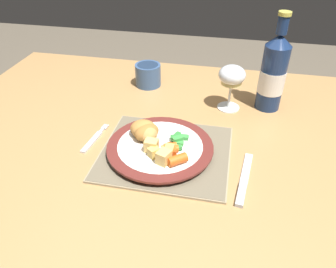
% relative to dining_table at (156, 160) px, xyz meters
% --- Properties ---
extents(dining_table, '(1.29, 0.97, 0.74)m').
position_rel_dining_table_xyz_m(dining_table, '(0.00, 0.00, 0.00)').
color(dining_table, '#AD7F4C').
rests_on(dining_table, ground).
extents(placemat, '(0.32, 0.28, 0.01)m').
position_rel_dining_table_xyz_m(placemat, '(0.04, -0.07, 0.09)').
color(placemat, gray).
rests_on(placemat, dining_table).
extents(dinner_plate, '(0.27, 0.27, 0.02)m').
position_rel_dining_table_xyz_m(dinner_plate, '(0.03, -0.07, 0.10)').
color(dinner_plate, white).
rests_on(dinner_plate, placemat).
extents(breaded_croquettes, '(0.09, 0.09, 0.04)m').
position_rel_dining_table_xyz_m(breaded_croquettes, '(-0.01, -0.05, 0.13)').
color(breaded_croquettes, '#A87033').
rests_on(breaded_croquettes, dinner_plate).
extents(green_beans_pile, '(0.05, 0.09, 0.02)m').
position_rel_dining_table_xyz_m(green_beans_pile, '(0.07, -0.05, 0.12)').
color(green_beans_pile, '#4CA84C').
rests_on(green_beans_pile, dinner_plate).
extents(glazed_carrots, '(0.07, 0.09, 0.02)m').
position_rel_dining_table_xyz_m(glazed_carrots, '(0.07, -0.11, 0.12)').
color(glazed_carrots, orange).
rests_on(glazed_carrots, dinner_plate).
extents(fork, '(0.03, 0.13, 0.01)m').
position_rel_dining_table_xyz_m(fork, '(-0.16, -0.05, 0.09)').
color(fork, silver).
rests_on(fork, dining_table).
extents(table_knife, '(0.04, 0.18, 0.01)m').
position_rel_dining_table_xyz_m(table_knife, '(0.24, -0.14, 0.09)').
color(table_knife, silver).
rests_on(table_knife, dining_table).
extents(wine_glass, '(0.08, 0.08, 0.14)m').
position_rel_dining_table_xyz_m(wine_glass, '(0.18, 0.19, 0.19)').
color(wine_glass, silver).
rests_on(wine_glass, dining_table).
extents(bottle, '(0.08, 0.08, 0.29)m').
position_rel_dining_table_xyz_m(bottle, '(0.30, 0.22, 0.20)').
color(bottle, navy).
rests_on(bottle, dining_table).
extents(roast_potatoes, '(0.07, 0.07, 0.03)m').
position_rel_dining_table_xyz_m(roast_potatoes, '(0.04, -0.11, 0.13)').
color(roast_potatoes, '#DBB256').
rests_on(roast_potatoes, dinner_plate).
extents(drinking_cup, '(0.09, 0.09, 0.07)m').
position_rel_dining_table_xyz_m(drinking_cup, '(-0.10, 0.29, 0.13)').
color(drinking_cup, '#385684').
rests_on(drinking_cup, dining_table).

